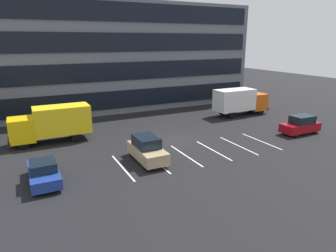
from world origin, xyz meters
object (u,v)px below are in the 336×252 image
at_px(box_truck_orange, 240,100).
at_px(sedan_navy, 44,172).
at_px(box_truck_yellow_all, 52,123).
at_px(suv_tan, 147,149).
at_px(suv_maroon, 301,125).

height_order(box_truck_orange, sedan_navy, box_truck_orange).
height_order(box_truck_yellow_all, suv_tan, box_truck_yellow_all).
bearing_deg(suv_maroon, box_truck_yellow_all, 159.57).
xyz_separation_m(box_truck_orange, box_truck_yellow_all, (-22.98, -0.57, -0.01)).
relative_size(box_truck_orange, sedan_navy, 1.65).
bearing_deg(box_truck_orange, suv_maroon, -87.57).
xyz_separation_m(suv_tan, suv_maroon, (17.20, -0.30, -0.05)).
xyz_separation_m(box_truck_orange, sedan_navy, (-24.62, -9.38, -1.17)).
distance_m(box_truck_orange, box_truck_yellow_all, 22.99).
bearing_deg(box_truck_yellow_all, sedan_navy, -100.58).
bearing_deg(suv_maroon, sedan_navy, -179.77).
bearing_deg(box_truck_orange, suv_tan, -151.88).
height_order(box_truck_yellow_all, suv_maroon, box_truck_yellow_all).
distance_m(box_truck_orange, sedan_navy, 26.38).
relative_size(box_truck_yellow_all, sedan_navy, 1.64).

